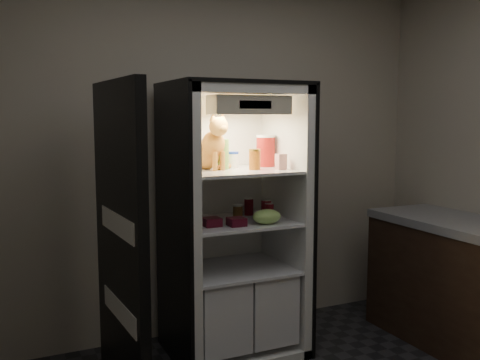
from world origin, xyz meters
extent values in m
plane|color=#B8AE99|center=(0.00, 1.80, 1.35)|extent=(3.60, 0.00, 3.60)
cube|color=white|center=(0.00, 1.67, 0.93)|extent=(0.85, 0.06, 1.85)
cube|color=white|center=(-0.40, 1.35, 0.93)|extent=(0.06, 0.70, 1.85)
cube|color=white|center=(0.40, 1.35, 0.93)|extent=(0.06, 0.70, 1.85)
cube|color=white|center=(0.00, 1.35, 1.82)|extent=(0.85, 0.70, 0.06)
cube|color=white|center=(0.00, 1.35, 0.03)|extent=(0.85, 0.70, 0.06)
cube|color=black|center=(-0.44, 1.35, 0.93)|extent=(0.02, 0.72, 1.87)
cube|color=black|center=(0.44, 1.35, 0.93)|extent=(0.02, 0.72, 1.87)
cube|color=black|center=(0.00, 1.35, 1.86)|extent=(0.90, 0.72, 0.02)
cube|color=white|center=(0.00, 1.32, 1.28)|extent=(0.73, 0.62, 0.02)
cube|color=white|center=(0.00, 1.32, 0.93)|extent=(0.73, 0.62, 0.02)
cube|color=white|center=(-0.18, 1.32, 0.35)|extent=(0.34, 0.58, 0.48)
cube|color=white|center=(0.18, 1.32, 0.35)|extent=(0.34, 0.58, 0.48)
cube|color=white|center=(0.00, 1.32, 0.60)|extent=(0.73, 0.62, 0.02)
cube|color=beige|center=(0.00, 1.11, 1.72)|extent=(0.52, 0.18, 0.12)
cube|color=black|center=(0.00, 1.02, 1.72)|extent=(0.22, 0.01, 0.05)
cube|color=black|center=(-0.85, 1.05, 0.93)|extent=(0.11, 0.87, 1.85)
cube|color=white|center=(-0.85, 0.99, 0.55)|extent=(0.10, 0.64, 0.12)
cube|color=white|center=(-0.85, 0.99, 1.05)|extent=(0.10, 0.64, 0.12)
ellipsoid|color=#BE5818|center=(-0.16, 1.47, 1.39)|extent=(0.24, 0.28, 0.20)
ellipsoid|color=#BE5818|center=(-0.14, 1.37, 1.46)|extent=(0.18, 0.17, 0.17)
sphere|color=orange|center=(-0.13, 1.31, 1.58)|extent=(0.15, 0.15, 0.13)
sphere|color=orange|center=(-0.12, 1.26, 1.57)|extent=(0.06, 0.06, 0.05)
cone|color=orange|center=(-0.17, 1.31, 1.64)|extent=(0.06, 0.06, 0.06)
cone|color=orange|center=(-0.09, 1.33, 1.64)|extent=(0.06, 0.06, 0.06)
cylinder|color=#BE5818|center=(-0.16, 1.30, 1.35)|extent=(0.03, 0.03, 0.13)
cylinder|color=#BE5818|center=(-0.10, 1.32, 1.35)|extent=(0.03, 0.03, 0.13)
cylinder|color=#BE5818|center=(-0.04, 1.40, 1.31)|extent=(0.21, 0.17, 0.03)
cylinder|color=green|center=(-0.06, 1.39, 1.38)|extent=(0.08, 0.08, 0.19)
cylinder|color=green|center=(-0.06, 1.39, 1.49)|extent=(0.08, 0.08, 0.02)
cylinder|color=white|center=(0.04, 1.45, 1.34)|extent=(0.08, 0.08, 0.10)
cylinder|color=#1936AF|center=(0.04, 1.45, 1.40)|extent=(0.08, 0.08, 0.02)
cylinder|color=maroon|center=(0.12, 1.27, 1.35)|extent=(0.08, 0.08, 0.13)
cylinder|color=#B68730|center=(0.12, 1.27, 1.42)|extent=(0.08, 0.08, 0.01)
cylinder|color=#A81616|center=(0.29, 1.43, 1.39)|extent=(0.13, 0.13, 0.21)
cylinder|color=white|center=(0.29, 1.43, 1.51)|extent=(0.14, 0.14, 0.02)
cube|color=white|center=(0.28, 1.20, 1.34)|extent=(0.06, 0.06, 0.11)
cylinder|color=black|center=(0.17, 1.47, 1.00)|extent=(0.07, 0.07, 0.12)
cylinder|color=#B2B2B2|center=(0.17, 1.47, 1.06)|extent=(0.07, 0.07, 0.00)
cylinder|color=black|center=(0.22, 1.30, 1.00)|extent=(0.07, 0.07, 0.13)
cylinder|color=#B2B2B2|center=(0.22, 1.30, 1.07)|extent=(0.07, 0.07, 0.00)
cylinder|color=black|center=(0.22, 1.25, 1.00)|extent=(0.06, 0.06, 0.11)
cylinder|color=#B2B2B2|center=(0.22, 1.25, 1.05)|extent=(0.06, 0.06, 0.00)
cylinder|color=brown|center=(0.05, 1.39, 0.98)|extent=(0.07, 0.07, 0.09)
cylinder|color=#B2B2B2|center=(0.05, 1.39, 1.03)|extent=(0.07, 0.07, 0.01)
ellipsoid|color=#90CD5F|center=(0.14, 1.13, 0.99)|extent=(0.20, 0.14, 0.10)
cube|color=#530D1E|center=(-0.22, 1.21, 0.97)|extent=(0.11, 0.11, 0.06)
cube|color=#530D1E|center=(-0.07, 1.16, 0.97)|extent=(0.11, 0.11, 0.05)
camera|label=1|loc=(-1.49, -1.95, 1.64)|focal=40.00mm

